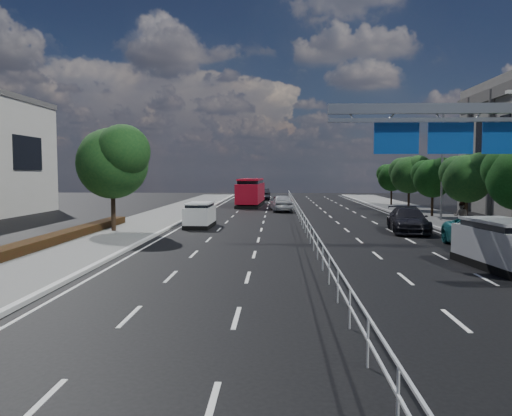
{
  "coord_description": "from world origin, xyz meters",
  "views": [
    {
      "loc": [
        -1.75,
        -12.66,
        3.76
      ],
      "look_at": [
        -2.57,
        6.48,
        2.4
      ],
      "focal_mm": 35.0,
      "sensor_mm": 36.0,
      "label": 1
    }
  ],
  "objects": [
    {
      "name": "ground",
      "position": [
        0.0,
        0.0,
        0.0
      ],
      "size": [
        160.0,
        160.0,
        0.0
      ],
      "primitive_type": "plane",
      "color": "black",
      "rests_on": "ground"
    },
    {
      "name": "kerb_near",
      "position": [
        -9.0,
        0.0,
        0.07
      ],
      "size": [
        0.25,
        140.0,
        0.15
      ],
      "primitive_type": "cube",
      "color": "silver",
      "rests_on": "ground"
    },
    {
      "name": "median_fence",
      "position": [
        0.0,
        22.5,
        0.53
      ],
      "size": [
        0.05,
        85.0,
        1.02
      ],
      "color": "silver",
      "rests_on": "ground"
    },
    {
      "name": "overhead_gantry",
      "position": [
        6.74,
        10.05,
        5.61
      ],
      "size": [
        10.24,
        0.38,
        7.45
      ],
      "color": "gray",
      "rests_on": "ground"
    },
    {
      "name": "streetlight_far",
      "position": [
        10.5,
        26.0,
        5.21
      ],
      "size": [
        2.78,
        2.4,
        9.0
      ],
      "color": "gray",
      "rests_on": "ground"
    },
    {
      "name": "near_tree_back",
      "position": [
        -11.94,
        17.97,
        4.61
      ],
      "size": [
        4.84,
        4.51,
        6.69
      ],
      "color": "black",
      "rests_on": "ground"
    },
    {
      "name": "far_tree_e",
      "position": [
        11.25,
        21.98,
        3.56
      ],
      "size": [
        3.63,
        3.38,
        5.13
      ],
      "color": "black",
      "rests_on": "ground"
    },
    {
      "name": "far_tree_f",
      "position": [
        11.24,
        29.48,
        3.49
      ],
      "size": [
        3.52,
        3.28,
        5.02
      ],
      "color": "black",
      "rests_on": "ground"
    },
    {
      "name": "far_tree_g",
      "position": [
        11.25,
        36.98,
        3.75
      ],
      "size": [
        3.96,
        3.69,
        5.45
      ],
      "color": "black",
      "rests_on": "ground"
    },
    {
      "name": "far_tree_h",
      "position": [
        11.24,
        44.48,
        3.42
      ],
      "size": [
        3.41,
        3.18,
        4.91
      ],
      "color": "black",
      "rests_on": "ground"
    },
    {
      "name": "white_minivan",
      "position": [
        -7.09,
        21.45,
        0.84
      ],
      "size": [
        1.79,
        3.99,
        1.72
      ],
      "rotation": [
        0.0,
        0.0,
        -0.02
      ],
      "color": "black",
      "rests_on": "ground"
    },
    {
      "name": "red_bus",
      "position": [
        -4.76,
        43.8,
        1.61
      ],
      "size": [
        2.92,
        10.42,
        3.08
      ],
      "rotation": [
        0.0,
        0.0,
        -0.04
      ],
      "color": "black",
      "rests_on": "ground"
    },
    {
      "name": "near_car_silver",
      "position": [
        -1.37,
        35.94,
        0.84
      ],
      "size": [
        2.57,
        5.13,
        1.68
      ],
      "primitive_type": "imported",
      "rotation": [
        0.0,
        0.0,
        3.26
      ],
      "color": "#A8AAAF",
      "rests_on": "ground"
    },
    {
      "name": "near_car_dark",
      "position": [
        -3.82,
        56.71,
        0.79
      ],
      "size": [
        2.28,
        4.97,
        1.58
      ],
      "primitive_type": "imported",
      "rotation": [
        0.0,
        0.0,
        3.27
      ],
      "color": "black",
      "rests_on": "ground"
    },
    {
      "name": "silver_minivan",
      "position": [
        7.06,
        7.1,
        0.95
      ],
      "size": [
        2.52,
        4.84,
        1.92
      ],
      "rotation": [
        0.0,
        0.0,
        0.12
      ],
      "color": "black",
      "rests_on": "ground"
    },
    {
      "name": "parked_car_teal",
      "position": [
        8.3,
        12.05,
        0.78
      ],
      "size": [
        2.8,
        5.71,
        1.56
      ],
      "primitive_type": "imported",
      "rotation": [
        0.0,
        0.0,
        -0.04
      ],
      "color": "#18686F",
      "rests_on": "ground"
    },
    {
      "name": "parked_car_dark",
      "position": [
        6.5,
        19.0,
        0.78
      ],
      "size": [
        2.7,
        5.57,
        1.56
      ],
      "primitive_type": "imported",
      "rotation": [
        0.0,
        0.0,
        -0.1
      ],
      "color": "black",
      "rests_on": "ground"
    },
    {
      "name": "pedestrian_b",
      "position": [
        9.75,
        18.94,
        1.05
      ],
      "size": [
        1.11,
        1.03,
        1.81
      ],
      "primitive_type": "imported",
      "rotation": [
        0.0,
        0.0,
        2.62
      ],
      "color": "gray",
      "rests_on": "sidewalk_far"
    }
  ]
}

